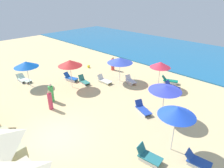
% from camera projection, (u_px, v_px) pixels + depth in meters
% --- Properties ---
extents(ground_plane, '(60.00, 60.00, 0.00)m').
position_uv_depth(ground_plane, '(54.00, 139.00, 11.64)').
color(ground_plane, '#DFC288').
extents(ocean, '(60.00, 15.42, 0.12)m').
position_uv_depth(ocean, '(202.00, 57.00, 26.05)').
color(ocean, '#1D6599').
rests_on(ocean, ground_plane).
extents(umbrella_0, '(1.94, 1.94, 2.75)m').
position_uv_depth(umbrella_0, '(177.00, 111.00, 9.78)').
color(umbrella_0, silver).
rests_on(umbrella_0, ground_plane).
extents(lounge_chair_0_0, '(1.31, 0.78, 0.61)m').
position_uv_depth(lounge_chair_0_0, '(197.00, 161.00, 9.76)').
color(lounge_chair_0_0, silver).
rests_on(lounge_chair_0_0, ground_plane).
extents(lounge_chair_0_1, '(1.34, 0.79, 0.78)m').
position_uv_depth(lounge_chair_0_1, '(148.00, 156.00, 10.02)').
color(lounge_chair_0_1, silver).
rests_on(lounge_chair_0_1, ground_plane).
extents(umbrella_1, '(2.13, 2.13, 2.62)m').
position_uv_depth(umbrella_1, '(70.00, 63.00, 17.00)').
color(umbrella_1, silver).
rests_on(umbrella_1, ground_plane).
extents(lounge_chair_1_0, '(1.37, 0.70, 0.75)m').
position_uv_depth(lounge_chair_1_0, '(84.00, 81.00, 18.61)').
color(lounge_chair_1_0, silver).
rests_on(lounge_chair_1_0, ground_plane).
extents(lounge_chair_1_1, '(1.52, 0.89, 0.77)m').
position_uv_depth(lounge_chair_1_1, '(71.00, 78.00, 19.20)').
color(lounge_chair_1_1, silver).
rests_on(lounge_chair_1_1, ground_plane).
extents(umbrella_2, '(2.15, 2.15, 2.38)m').
position_uv_depth(umbrella_2, '(26.00, 64.00, 17.35)').
color(umbrella_2, silver).
rests_on(umbrella_2, ground_plane).
extents(lounge_chair_2_0, '(1.62, 0.81, 0.66)m').
position_uv_depth(lounge_chair_2_0, '(25.00, 79.00, 19.01)').
color(lounge_chair_2_0, silver).
rests_on(lounge_chair_2_0, ground_plane).
extents(lounge_chair_2_1, '(1.38, 0.60, 0.63)m').
position_uv_depth(lounge_chair_2_1, '(22.00, 79.00, 19.08)').
color(lounge_chair_2_1, silver).
rests_on(lounge_chair_2_1, ground_plane).
extents(umbrella_3, '(2.44, 2.44, 2.37)m').
position_uv_depth(umbrella_3, '(120.00, 60.00, 18.38)').
color(umbrella_3, silver).
rests_on(umbrella_3, ground_plane).
extents(lounge_chair_3_0, '(1.51, 0.68, 0.69)m').
position_uv_depth(lounge_chair_3_0, '(104.00, 80.00, 18.80)').
color(lounge_chair_3_0, silver).
rests_on(lounge_chair_3_0, ground_plane).
extents(lounge_chair_3_1, '(1.40, 0.91, 0.67)m').
position_uv_depth(lounge_chair_3_1, '(131.00, 81.00, 18.68)').
color(lounge_chair_3_1, silver).
rests_on(lounge_chair_3_1, ground_plane).
extents(umbrella_4, '(2.18, 2.18, 2.48)m').
position_uv_depth(umbrella_4, '(165.00, 88.00, 12.63)').
color(umbrella_4, silver).
rests_on(umbrella_4, ground_plane).
extents(lounge_chair_4_0, '(1.61, 1.08, 0.70)m').
position_uv_depth(lounge_chair_4_0, '(143.00, 109.00, 14.17)').
color(lounge_chair_4_0, silver).
rests_on(lounge_chair_4_0, ground_plane).
extents(umbrella_5, '(1.84, 1.84, 2.43)m').
position_uv_depth(umbrella_5, '(160.00, 65.00, 17.10)').
color(umbrella_5, silver).
rests_on(umbrella_5, ground_plane).
extents(lounge_chair_5_0, '(1.59, 1.13, 0.72)m').
position_uv_depth(lounge_chair_5_0, '(169.00, 81.00, 18.62)').
color(lounge_chair_5_0, silver).
rests_on(lounge_chair_5_0, ground_plane).
extents(lounge_chair_5_1, '(1.29, 0.66, 0.71)m').
position_uv_depth(lounge_chair_5_1, '(172.00, 87.00, 17.46)').
color(lounge_chair_5_1, silver).
rests_on(lounge_chair_5_1, ground_plane).
extents(beachgoer_0, '(0.49, 0.49, 1.52)m').
position_uv_depth(beachgoer_0, '(113.00, 64.00, 21.67)').
color(beachgoer_0, '#D5423F').
rests_on(beachgoer_0, ground_plane).
extents(beachgoer_1, '(0.43, 0.43, 1.52)m').
position_uv_depth(beachgoer_1, '(50.00, 101.00, 14.33)').
color(beachgoer_1, '#D13B5B').
rests_on(beachgoer_1, ground_plane).
extents(beachgoer_2, '(0.53, 0.53, 1.54)m').
position_uv_depth(beachgoer_2, '(51.00, 93.00, 15.37)').
color(beachgoer_2, green).
rests_on(beachgoer_2, ground_plane).
extents(beach_ball_0, '(0.33, 0.33, 0.33)m').
position_uv_depth(beach_ball_0, '(89.00, 66.00, 22.55)').
color(beach_ball_0, yellow).
rests_on(beach_ball_0, ground_plane).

